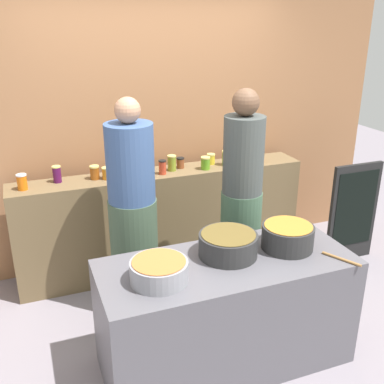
{
  "coord_description": "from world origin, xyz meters",
  "views": [
    {
      "loc": [
        -1.15,
        -2.65,
        2.3
      ],
      "look_at": [
        0.0,
        0.35,
        1.05
      ],
      "focal_mm": 42.59,
      "sensor_mm": 36.0,
      "label": 1
    }
  ],
  "objects_px": {
    "preserve_jar_7": "(180,163)",
    "cook_with_tongs": "(133,221)",
    "preserve_jar_10": "(227,158)",
    "cook_in_cap": "(241,211)",
    "preserve_jar_4": "(127,168)",
    "preserve_jar_9": "(211,159)",
    "preserve_jar_3": "(107,173)",
    "cooking_pot_left": "(159,271)",
    "preserve_jar_8": "(205,163)",
    "preserve_jar_1": "(57,174)",
    "preserve_jar_5": "(162,167)",
    "wooden_spoon": "(342,259)",
    "cooking_pot_center": "(228,245)",
    "preserve_jar_6": "(172,163)",
    "chalkboard_sign": "(353,213)",
    "cooking_pot_right": "(288,237)",
    "preserve_jar_0": "(22,182)",
    "preserve_jar_12": "(260,157)",
    "preserve_jar_2": "(95,172)"
  },
  "relations": [
    {
      "from": "cook_with_tongs",
      "to": "chalkboard_sign",
      "type": "relative_size",
      "value": 1.76
    },
    {
      "from": "preserve_jar_4",
      "to": "preserve_jar_10",
      "type": "xyz_separation_m",
      "value": [
        0.94,
        -0.07,
        0.01
      ]
    },
    {
      "from": "preserve_jar_6",
      "to": "cook_with_tongs",
      "type": "height_order",
      "value": "cook_with_tongs"
    },
    {
      "from": "preserve_jar_2",
      "to": "preserve_jar_5",
      "type": "relative_size",
      "value": 0.94
    },
    {
      "from": "cooking_pot_right",
      "to": "preserve_jar_0",
      "type": "bearing_deg",
      "value": 141.01
    },
    {
      "from": "preserve_jar_10",
      "to": "preserve_jar_9",
      "type": "bearing_deg",
      "value": 144.25
    },
    {
      "from": "preserve_jar_6",
      "to": "chalkboard_sign",
      "type": "bearing_deg",
      "value": -17.45
    },
    {
      "from": "preserve_jar_12",
      "to": "cooking_pot_left",
      "type": "height_order",
      "value": "preserve_jar_12"
    },
    {
      "from": "preserve_jar_5",
      "to": "preserve_jar_6",
      "type": "height_order",
      "value": "preserve_jar_6"
    },
    {
      "from": "preserve_jar_4",
      "to": "preserve_jar_9",
      "type": "bearing_deg",
      "value": 1.35
    },
    {
      "from": "preserve_jar_6",
      "to": "chalkboard_sign",
      "type": "xyz_separation_m",
      "value": [
        1.68,
        -0.53,
        -0.54
      ]
    },
    {
      "from": "preserve_jar_12",
      "to": "preserve_jar_10",
      "type": "bearing_deg",
      "value": 175.62
    },
    {
      "from": "preserve_jar_1",
      "to": "cook_with_tongs",
      "type": "distance_m",
      "value": 0.83
    },
    {
      "from": "preserve_jar_4",
      "to": "preserve_jar_7",
      "type": "xyz_separation_m",
      "value": [
        0.51,
        0.01,
        -0.01
      ]
    },
    {
      "from": "preserve_jar_5",
      "to": "cook_in_cap",
      "type": "xyz_separation_m",
      "value": [
        0.44,
        -0.69,
        -0.21
      ]
    },
    {
      "from": "preserve_jar_4",
      "to": "cook_with_tongs",
      "type": "height_order",
      "value": "cook_with_tongs"
    },
    {
      "from": "cooking_pot_center",
      "to": "preserve_jar_10",
      "type": "bearing_deg",
      "value": 65.58
    },
    {
      "from": "cooking_pot_left",
      "to": "preserve_jar_4",
      "type": "bearing_deg",
      "value": 83.59
    },
    {
      "from": "preserve_jar_4",
      "to": "cooking_pot_right",
      "type": "height_order",
      "value": "preserve_jar_4"
    },
    {
      "from": "preserve_jar_3",
      "to": "cook_with_tongs",
      "type": "xyz_separation_m",
      "value": [
        0.08,
        -0.55,
        -0.23
      ]
    },
    {
      "from": "preserve_jar_0",
      "to": "preserve_jar_7",
      "type": "bearing_deg",
      "value": 2.97
    },
    {
      "from": "preserve_jar_7",
      "to": "cook_in_cap",
      "type": "bearing_deg",
      "value": -73.75
    },
    {
      "from": "cook_in_cap",
      "to": "preserve_jar_9",
      "type": "bearing_deg",
      "value": 84.36
    },
    {
      "from": "preserve_jar_10",
      "to": "cook_in_cap",
      "type": "bearing_deg",
      "value": -105.6
    },
    {
      "from": "preserve_jar_7",
      "to": "cooking_pot_center",
      "type": "height_order",
      "value": "preserve_jar_7"
    },
    {
      "from": "cook_with_tongs",
      "to": "cook_in_cap",
      "type": "bearing_deg",
      "value": -12.63
    },
    {
      "from": "preserve_jar_8",
      "to": "cook_with_tongs",
      "type": "distance_m",
      "value": 0.98
    },
    {
      "from": "preserve_jar_8",
      "to": "preserve_jar_10",
      "type": "xyz_separation_m",
      "value": [
        0.23,
        0.04,
        0.01
      ]
    },
    {
      "from": "preserve_jar_12",
      "to": "cook_with_tongs",
      "type": "xyz_separation_m",
      "value": [
        -1.39,
        -0.51,
        -0.23
      ]
    },
    {
      "from": "preserve_jar_7",
      "to": "cook_with_tongs",
      "type": "relative_size",
      "value": 0.06
    },
    {
      "from": "cook_in_cap",
      "to": "preserve_jar_7",
      "type": "bearing_deg",
      "value": 106.25
    },
    {
      "from": "cook_with_tongs",
      "to": "preserve_jar_0",
      "type": "bearing_deg",
      "value": 145.23
    },
    {
      "from": "preserve_jar_0",
      "to": "chalkboard_sign",
      "type": "distance_m",
      "value": 3.06
    },
    {
      "from": "preserve_jar_9",
      "to": "wooden_spoon",
      "type": "height_order",
      "value": "preserve_jar_9"
    },
    {
      "from": "preserve_jar_5",
      "to": "cooking_pot_right",
      "type": "bearing_deg",
      "value": -69.76
    },
    {
      "from": "preserve_jar_8",
      "to": "preserve_jar_1",
      "type": "bearing_deg",
      "value": 174.57
    },
    {
      "from": "preserve_jar_9",
      "to": "preserve_jar_10",
      "type": "xyz_separation_m",
      "value": [
        0.12,
        -0.09,
        0.02
      ]
    },
    {
      "from": "preserve_jar_3",
      "to": "wooden_spoon",
      "type": "relative_size",
      "value": 0.39
    },
    {
      "from": "cooking_pot_left",
      "to": "cook_in_cap",
      "type": "distance_m",
      "value": 1.15
    },
    {
      "from": "preserve_jar_4",
      "to": "preserve_jar_3",
      "type": "bearing_deg",
      "value": -164.17
    },
    {
      "from": "preserve_jar_5",
      "to": "cook_with_tongs",
      "type": "xyz_separation_m",
      "value": [
        -0.4,
        -0.5,
        -0.24
      ]
    },
    {
      "from": "preserve_jar_9",
      "to": "cooking_pot_center",
      "type": "bearing_deg",
      "value": -108.62
    },
    {
      "from": "preserve_jar_6",
      "to": "preserve_jar_7",
      "type": "height_order",
      "value": "preserve_jar_6"
    },
    {
      "from": "preserve_jar_1",
      "to": "cooking_pot_left",
      "type": "distance_m",
      "value": 1.59
    },
    {
      "from": "preserve_jar_0",
      "to": "preserve_jar_4",
      "type": "bearing_deg",
      "value": 4.26
    },
    {
      "from": "preserve_jar_0",
      "to": "preserve_jar_10",
      "type": "height_order",
      "value": "preserve_jar_10"
    },
    {
      "from": "cooking_pot_center",
      "to": "preserve_jar_3",
      "type": "bearing_deg",
      "value": 112.42
    },
    {
      "from": "preserve_jar_3",
      "to": "preserve_jar_5",
      "type": "distance_m",
      "value": 0.49
    },
    {
      "from": "preserve_jar_8",
      "to": "wooden_spoon",
      "type": "xyz_separation_m",
      "value": [
        0.31,
        -1.58,
        -0.23
      ]
    },
    {
      "from": "preserve_jar_4",
      "to": "preserve_jar_10",
      "type": "bearing_deg",
      "value": -4.16
    }
  ]
}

